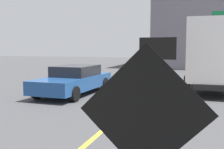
{
  "coord_description": "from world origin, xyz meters",
  "views": [
    {
      "loc": [
        2.48,
        0.26,
        2.28
      ],
      "look_at": [
        0.75,
        5.62,
        1.71
      ],
      "focal_mm": 43.79,
      "sensor_mm": 36.0,
      "label": 1
    }
  ],
  "objects_px": {
    "roadwork_sign": "(145,115)",
    "box_truck": "(211,54)",
    "arrow_board_trailer": "(157,89)",
    "pickup_car": "(74,80)",
    "traffic_cone_mid_lane": "(154,123)",
    "traffic_cone_far_lane": "(159,102)"
  },
  "relations": [
    {
      "from": "roadwork_sign",
      "to": "arrow_board_trailer",
      "type": "relative_size",
      "value": 0.86
    },
    {
      "from": "pickup_car",
      "to": "roadwork_sign",
      "type": "bearing_deg",
      "value": -59.59
    },
    {
      "from": "arrow_board_trailer",
      "to": "traffic_cone_far_lane",
      "type": "relative_size",
      "value": 3.93
    },
    {
      "from": "arrow_board_trailer",
      "to": "traffic_cone_far_lane",
      "type": "height_order",
      "value": "arrow_board_trailer"
    },
    {
      "from": "arrow_board_trailer",
      "to": "box_truck",
      "type": "height_order",
      "value": "box_truck"
    },
    {
      "from": "traffic_cone_mid_lane",
      "to": "roadwork_sign",
      "type": "bearing_deg",
      "value": -82.77
    },
    {
      "from": "pickup_car",
      "to": "traffic_cone_far_lane",
      "type": "height_order",
      "value": "pickup_car"
    },
    {
      "from": "arrow_board_trailer",
      "to": "traffic_cone_mid_lane",
      "type": "height_order",
      "value": "arrow_board_trailer"
    },
    {
      "from": "roadwork_sign",
      "to": "box_truck",
      "type": "bearing_deg",
      "value": 84.62
    },
    {
      "from": "roadwork_sign",
      "to": "traffic_cone_mid_lane",
      "type": "height_order",
      "value": "roadwork_sign"
    },
    {
      "from": "pickup_car",
      "to": "traffic_cone_mid_lane",
      "type": "height_order",
      "value": "pickup_car"
    },
    {
      "from": "arrow_board_trailer",
      "to": "pickup_car",
      "type": "bearing_deg",
      "value": 177.23
    },
    {
      "from": "box_truck",
      "to": "traffic_cone_mid_lane",
      "type": "relative_size",
      "value": 11.24
    },
    {
      "from": "traffic_cone_mid_lane",
      "to": "traffic_cone_far_lane",
      "type": "distance_m",
      "value": 2.73
    },
    {
      "from": "roadwork_sign",
      "to": "pickup_car",
      "type": "height_order",
      "value": "roadwork_sign"
    },
    {
      "from": "box_truck",
      "to": "traffic_cone_far_lane",
      "type": "xyz_separation_m",
      "value": [
        -1.9,
        -5.9,
        -1.57
      ]
    },
    {
      "from": "pickup_car",
      "to": "traffic_cone_mid_lane",
      "type": "distance_m",
      "value": 7.02
    },
    {
      "from": "roadwork_sign",
      "to": "arrow_board_trailer",
      "type": "distance_m",
      "value": 8.82
    },
    {
      "from": "traffic_cone_far_lane",
      "to": "box_truck",
      "type": "bearing_deg",
      "value": 72.17
    },
    {
      "from": "roadwork_sign",
      "to": "traffic_cone_far_lane",
      "type": "height_order",
      "value": "roadwork_sign"
    },
    {
      "from": "arrow_board_trailer",
      "to": "roadwork_sign",
      "type": "bearing_deg",
      "value": -82.47
    },
    {
      "from": "roadwork_sign",
      "to": "box_truck",
      "type": "xyz_separation_m",
      "value": [
        1.16,
        12.34,
        0.44
      ]
    }
  ]
}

